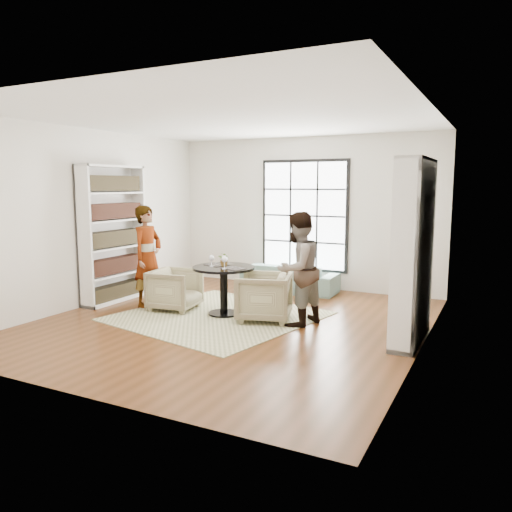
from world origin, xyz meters
The scene contains 16 objects.
ground centered at (0.00, 0.00, 0.00)m, with size 6.00×6.00×0.00m, color #582E14.
room_shell centered at (0.00, 0.54, 1.26)m, with size 6.00×6.01×6.00m.
rug centered at (-0.36, 0.19, 0.01)m, with size 2.75×2.75×0.01m, color #C0BC90.
pedestal_table centered at (-0.32, 0.32, 0.57)m, with size 0.98×0.98×0.78m.
sofa centered at (-0.08, 2.45, 0.27)m, with size 1.85×0.72×0.54m, color slate.
armchair_left centered at (-1.22, 0.25, 0.34)m, with size 0.73×0.75×0.68m, color #BDB387.
armchair_right centered at (0.38, 0.32, 0.37)m, with size 0.78×0.81×0.73m, color tan.
person_left centered at (-1.77, 0.25, 0.86)m, with size 0.63×0.41×1.72m, color gray.
person_right centered at (0.93, 0.32, 0.84)m, with size 0.81×0.63×1.68m, color gray.
placemat_left centered at (-0.50, 0.39, 0.79)m, with size 0.34×0.26×0.01m, color black.
placemat_right centered at (-0.10, 0.23, 0.79)m, with size 0.34×0.26×0.01m, color black.
cutlery_left centered at (-0.50, 0.39, 0.79)m, with size 0.14×0.22×0.01m, color #BBBCC0, non-canonical shape.
cutlery_right centered at (-0.10, 0.23, 0.79)m, with size 0.14×0.22×0.01m, color #BBBCC0, non-canonical shape.
wine_glass_left centered at (-0.50, 0.25, 0.91)m, with size 0.08×0.08×0.18m.
wine_glass_right centered at (-0.20, 0.13, 0.93)m, with size 0.09×0.09×0.20m.
flower_centerpiece centered at (-0.32, 0.35, 0.89)m, with size 0.20×0.17×0.22m, color gray.
Camera 1 is at (3.61, -6.39, 2.06)m, focal length 35.00 mm.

